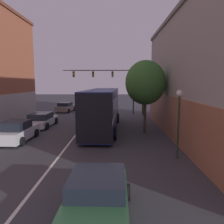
{
  "coord_description": "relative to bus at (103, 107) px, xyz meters",
  "views": [
    {
      "loc": [
        3.3,
        -1.6,
        4.21
      ],
      "look_at": [
        2.97,
        15.93,
        1.87
      ],
      "focal_mm": 35.0,
      "sensor_mm": 36.0,
      "label": 1
    }
  ],
  "objects": [
    {
      "name": "parked_car_left_near",
      "position": [
        -6.01,
        -4.15,
        -1.33
      ],
      "size": [
        2.06,
        4.12,
        1.5
      ],
      "rotation": [
        0.0,
        0.0,
        1.56
      ],
      "color": "silver",
      "rests_on": "ground_plane"
    },
    {
      "name": "hatchback_foreground",
      "position": [
        0.62,
        -13.19,
        -1.38
      ],
      "size": [
        2.19,
        3.86,
        1.37
      ],
      "rotation": [
        0.0,
        0.0,
        1.56
      ],
      "color": "#285633",
      "rests_on": "ground_plane"
    },
    {
      "name": "traffic_signal_gantry",
      "position": [
        0.25,
        10.47,
        2.66
      ],
      "size": [
        9.71,
        0.36,
        6.21
      ],
      "color": "#333338",
      "rests_on": "ground_plane"
    },
    {
      "name": "parked_car_left_far",
      "position": [
        -6.03,
        1.22,
        -1.39
      ],
      "size": [
        2.24,
        4.68,
        1.36
      ],
      "rotation": [
        0.0,
        0.0,
        1.55
      ],
      "color": "silver",
      "rests_on": "ground_plane"
    },
    {
      "name": "street_tree_far",
      "position": [
        4.8,
        9.65,
        1.94
      ],
      "size": [
        2.8,
        2.52,
        5.54
      ],
      "color": "#3D2D1E",
      "rests_on": "ground_plane"
    },
    {
      "name": "street_lamp",
      "position": [
        4.65,
        -7.61,
        0.44
      ],
      "size": [
        0.36,
        0.36,
        3.83
      ],
      "color": "#233323",
      "rests_on": "ground_plane"
    },
    {
      "name": "street_tree_near",
      "position": [
        3.64,
        -1.2,
        2.2
      ],
      "size": [
        3.35,
        3.01,
        6.09
      ],
      "color": "#4C3823",
      "rests_on": "ground_plane"
    },
    {
      "name": "lane_center_line",
      "position": [
        -2.09,
        -1.72,
        -2.03
      ],
      "size": [
        0.14,
        44.41,
        0.01
      ],
      "color": "silver",
      "rests_on": "ground_plane"
    },
    {
      "name": "bus",
      "position": [
        0.0,
        0.0,
        0.0
      ],
      "size": [
        3.08,
        11.75,
        3.63
      ],
      "rotation": [
        0.0,
        0.0,
        1.53
      ],
      "color": "navy",
      "rests_on": "ground_plane"
    },
    {
      "name": "building_right_storefront",
      "position": [
        8.88,
        -3.25,
        2.8
      ],
      "size": [
        7.32,
        21.02,
        9.44
      ],
      "color": "#9E998E",
      "rests_on": "ground_plane"
    },
    {
      "name": "parked_car_left_mid",
      "position": [
        -6.27,
        12.37,
        -1.37
      ],
      "size": [
        2.4,
        4.33,
        1.39
      ],
      "rotation": [
        0.0,
        0.0,
        1.45
      ],
      "color": "slate",
      "rests_on": "ground_plane"
    }
  ]
}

